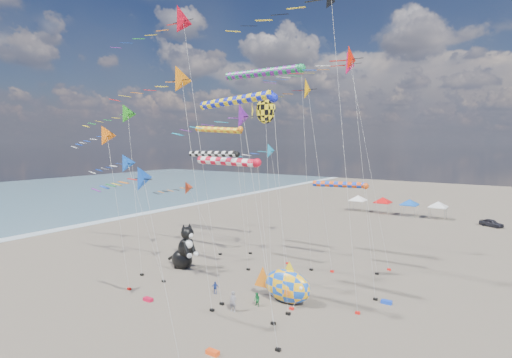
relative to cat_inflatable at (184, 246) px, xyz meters
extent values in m
plane|color=brown|center=(9.53, -13.65, -2.55)|extent=(260.00, 260.00, 0.00)
cone|color=#25951D|center=(-4.56, -4.35, 14.58)|extent=(2.11, 2.26, 2.33)
cylinder|color=#B2B2B2|center=(-3.23, -4.35, 6.01)|extent=(2.67, 0.02, 17.14)
cube|color=black|center=(-1.91, -4.35, -2.45)|extent=(0.36, 0.24, 0.20)
cone|color=blue|center=(-0.69, -4.46, 9.37)|extent=(1.89, 2.03, 2.09)
cylinder|color=#B2B2B2|center=(0.40, -4.46, 3.41)|extent=(2.20, 0.02, 11.93)
cube|color=black|center=(1.49, -4.46, -2.45)|extent=(0.36, 0.24, 0.20)
cone|color=#681A90|center=(15.25, -9.47, 13.33)|extent=(1.77, 1.90, 1.96)
cylinder|color=#B2B2B2|center=(16.54, -9.47, 5.39)|extent=(2.60, 0.02, 15.89)
cube|color=black|center=(17.83, -9.47, -2.45)|extent=(0.36, 0.24, 0.20)
cone|color=red|center=(18.85, 2.81, 18.63)|extent=(2.14, 2.29, 2.37)
cylinder|color=#B2B2B2|center=(19.74, 2.81, 8.04)|extent=(1.80, 0.02, 21.19)
cube|color=black|center=(20.63, 2.81, -2.45)|extent=(0.36, 0.24, 0.20)
cone|color=red|center=(6.76, -5.58, 22.01)|extent=(2.45, 2.62, 2.70)
cylinder|color=#B2B2B2|center=(8.31, -5.58, 9.73)|extent=(3.14, 0.02, 24.57)
cube|color=black|center=(9.87, -5.58, -2.45)|extent=(0.36, 0.24, 0.20)
cone|color=#1893CA|center=(6.66, 7.71, 10.47)|extent=(1.77, 1.90, 1.96)
cylinder|color=#B2B2B2|center=(7.79, 7.71, 3.96)|extent=(2.30, 0.02, 13.03)
cube|color=black|center=(8.93, 7.71, -2.45)|extent=(0.36, 0.24, 0.20)
cone|color=orange|center=(7.68, -7.06, 16.61)|extent=(2.21, 2.37, 2.44)
cylinder|color=#B2B2B2|center=(8.84, -7.06, 7.03)|extent=(2.36, 0.02, 19.17)
cube|color=black|center=(10.01, -7.06, -2.45)|extent=(0.36, 0.24, 0.20)
cylinder|color=#B2B2B2|center=(19.45, -0.83, 10.46)|extent=(1.71, 0.02, 26.02)
cube|color=black|center=(20.29, -0.83, -2.45)|extent=(0.36, 0.24, 0.20)
cone|color=red|center=(-3.68, 6.33, 5.59)|extent=(1.77, 1.89, 1.95)
cylinder|color=#B2B2B2|center=(-1.81, 6.33, 1.52)|extent=(3.76, 0.02, 8.15)
cube|color=black|center=(0.06, 6.33, -2.45)|extent=(0.36, 0.24, 0.20)
cone|color=#DB0D4F|center=(15.46, 11.93, 20.19)|extent=(2.72, 2.91, 3.00)
cylinder|color=#B2B2B2|center=(17.38, 11.93, 8.82)|extent=(3.87, 0.02, 22.74)
cube|color=black|center=(19.30, 11.93, -2.45)|extent=(0.36, 0.24, 0.20)
cone|color=blue|center=(11.01, -14.41, 9.04)|extent=(1.75, 1.87, 1.93)
cylinder|color=#B2B2B2|center=(12.31, -14.41, 3.24)|extent=(2.60, 0.02, 11.60)
cone|color=#FFA806|center=(11.81, 7.85, 17.32)|extent=(2.35, 2.51, 2.59)
cylinder|color=#B2B2B2|center=(13.09, 7.85, 7.38)|extent=(2.57, 0.02, 19.87)
cube|color=black|center=(14.36, 7.85, -2.45)|extent=(0.36, 0.24, 0.20)
cone|color=orange|center=(-2.42, -7.75, 12.14)|extent=(2.07, 2.21, 2.28)
cylinder|color=#B2B2B2|center=(-1.06, -7.75, 4.79)|extent=(2.76, 0.02, 14.70)
cube|color=black|center=(0.31, -7.75, -2.45)|extent=(0.36, 0.24, 0.20)
cylinder|color=#1422CC|center=(10.28, -4.14, 15.01)|extent=(7.67, 0.73, 0.73)
sphere|color=#1422CC|center=(14.12, -4.14, 15.01)|extent=(0.77, 0.77, 0.77)
cylinder|color=#B2B2B2|center=(14.87, -4.14, 6.23)|extent=(1.52, 0.02, 17.57)
cube|color=black|center=(15.62, -4.14, -2.45)|extent=(0.36, 0.24, 0.20)
cylinder|color=#E74B10|center=(14.15, 9.80, 6.83)|extent=(5.97, 0.65, 0.65)
sphere|color=#E74B10|center=(17.14, 9.80, 6.83)|extent=(0.68, 0.68, 0.68)
cylinder|color=#B2B2B2|center=(17.89, 9.80, 2.14)|extent=(1.52, 0.02, 9.39)
cube|color=black|center=(18.64, 9.80, -2.45)|extent=(0.36, 0.24, 0.20)
cylinder|color=black|center=(1.50, 3.37, 10.15)|extent=(6.84, 0.65, 0.65)
sphere|color=black|center=(4.92, 3.37, 10.15)|extent=(0.68, 0.68, 0.68)
cylinder|color=#B2B2B2|center=(5.67, 3.37, 3.80)|extent=(1.52, 0.02, 12.71)
cube|color=black|center=(6.42, 3.37, -2.45)|extent=(0.36, 0.24, 0.20)
cylinder|color=red|center=(11.18, -6.31, 9.94)|extent=(5.70, 0.64, 0.64)
sphere|color=red|center=(14.03, -6.31, 9.94)|extent=(0.67, 0.67, 0.67)
cylinder|color=#B2B2B2|center=(14.78, -6.31, 3.69)|extent=(1.52, 0.02, 12.49)
cube|color=black|center=(15.53, -6.31, -2.45)|extent=(0.36, 0.24, 0.20)
cylinder|color=#188848|center=(5.90, 7.13, 19.34)|extent=(9.63, 0.92, 0.92)
sphere|color=#188848|center=(10.72, 7.13, 19.34)|extent=(0.97, 0.97, 0.97)
cylinder|color=#B2B2B2|center=(11.47, 7.13, 8.39)|extent=(1.52, 0.02, 21.89)
cube|color=black|center=(12.22, 7.13, -2.45)|extent=(0.36, 0.24, 0.20)
cylinder|color=orange|center=(-2.04, 8.73, 13.06)|extent=(7.03, 0.74, 0.74)
sphere|color=orange|center=(1.47, 8.73, 13.06)|extent=(0.77, 0.77, 0.77)
cylinder|color=#B2B2B2|center=(2.22, 8.73, 5.25)|extent=(1.52, 0.02, 15.62)
cube|color=black|center=(2.97, 8.73, -2.45)|extent=(0.36, 0.24, 0.20)
ellipsoid|color=yellow|center=(10.03, 1.16, 14.58)|extent=(2.20, 0.40, 2.64)
cone|color=yellow|center=(8.53, 1.16, 14.58)|extent=(0.12, 1.80, 1.80)
cylinder|color=#B2B2B2|center=(11.03, 0.16, 6.01)|extent=(2.03, 2.03, 17.14)
cube|color=black|center=(12.03, -0.84, -2.45)|extent=(0.36, 0.24, 0.20)
ellipsoid|color=blue|center=(14.38, -2.09, -1.03)|extent=(4.43, 1.79, 2.95)
cone|color=orange|center=(11.82, -2.09, -1.03)|extent=(2.16, 0.13, 2.16)
cone|color=yellow|center=(14.58, -2.09, 0.45)|extent=(1.57, 0.11, 1.57)
cylinder|color=#B2B2B2|center=(15.47, -2.59, -2.04)|extent=(0.22, 1.04, 1.06)
cube|color=red|center=(15.38, -3.09, -2.45)|extent=(0.36, 0.24, 0.20)
imported|color=gray|center=(11.51, -6.14, -1.69)|extent=(0.66, 0.47, 1.72)
imported|color=#187537|center=(12.59, -4.17, -1.95)|extent=(0.66, 0.56, 1.20)
imported|color=#223A95|center=(7.73, -3.91, -1.98)|extent=(0.72, 0.60, 1.16)
cube|color=blue|center=(21.65, 2.60, -2.40)|extent=(0.90, 0.44, 0.30)
cube|color=red|center=(3.91, -8.58, -2.40)|extent=(0.90, 0.44, 0.30)
cube|color=#FF4B15|center=(14.45, -12.27, -2.40)|extent=(0.90, 0.44, 0.30)
cube|color=white|center=(3.53, 46.35, -0.30)|extent=(3.00, 3.00, 0.15)
pyramid|color=white|center=(3.53, 46.35, 0.75)|extent=(4.20, 4.20, 1.00)
cylinder|color=#999999|center=(2.23, 45.05, -1.45)|extent=(0.08, 0.08, 2.20)
cylinder|color=#999999|center=(4.83, 45.05, -1.45)|extent=(0.08, 0.08, 2.20)
cylinder|color=#999999|center=(2.23, 47.65, -1.45)|extent=(0.08, 0.08, 2.20)
cylinder|color=#999999|center=(4.83, 47.65, -1.45)|extent=(0.08, 0.08, 2.20)
cube|color=red|center=(8.53, 46.35, -0.30)|extent=(3.00, 3.00, 0.15)
pyramid|color=red|center=(8.53, 46.35, 0.75)|extent=(4.20, 4.20, 1.00)
cylinder|color=#999999|center=(7.23, 45.05, -1.45)|extent=(0.08, 0.08, 2.20)
cylinder|color=#999999|center=(9.83, 45.05, -1.45)|extent=(0.08, 0.08, 2.20)
cylinder|color=#999999|center=(7.23, 47.65, -1.45)|extent=(0.08, 0.08, 2.20)
cylinder|color=#999999|center=(9.83, 47.65, -1.45)|extent=(0.08, 0.08, 2.20)
cube|color=blue|center=(13.53, 46.35, -0.30)|extent=(3.00, 3.00, 0.15)
pyramid|color=blue|center=(13.53, 46.35, 0.75)|extent=(4.20, 4.20, 1.00)
cylinder|color=#999999|center=(12.23, 45.05, -1.45)|extent=(0.08, 0.08, 2.20)
cylinder|color=#999999|center=(14.83, 45.05, -1.45)|extent=(0.08, 0.08, 2.20)
cylinder|color=#999999|center=(12.23, 47.65, -1.45)|extent=(0.08, 0.08, 2.20)
cylinder|color=#999999|center=(14.83, 47.65, -1.45)|extent=(0.08, 0.08, 2.20)
cube|color=silver|center=(18.53, 46.35, -0.30)|extent=(3.00, 3.00, 0.15)
pyramid|color=silver|center=(18.53, 46.35, 0.75)|extent=(4.20, 4.20, 1.00)
cylinder|color=#999999|center=(17.23, 45.05, -1.45)|extent=(0.08, 0.08, 2.20)
cylinder|color=#999999|center=(19.83, 45.05, -1.45)|extent=(0.08, 0.08, 2.20)
cylinder|color=#999999|center=(17.23, 47.65, -1.45)|extent=(0.08, 0.08, 2.20)
cylinder|color=#999999|center=(19.83, 47.65, -1.45)|extent=(0.08, 0.08, 2.20)
imported|color=#26262D|center=(27.10, 44.35, -1.92)|extent=(3.98, 2.97, 1.26)
camera|label=1|loc=(30.90, -31.65, 11.52)|focal=28.00mm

